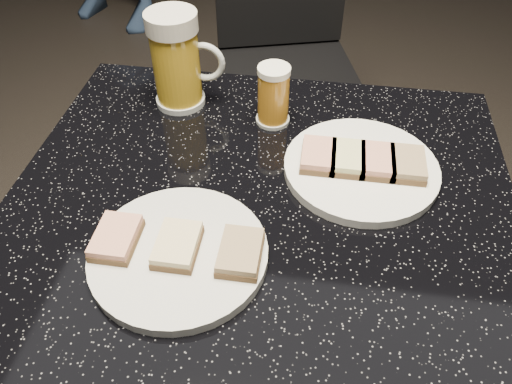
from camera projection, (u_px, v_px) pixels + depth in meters
The scene contains 8 objects.
plate_large at pixel (179, 254), 0.61m from camera, with size 0.22×0.22×0.01m, color silver.
plate_small at pixel (361, 168), 0.72m from camera, with size 0.22×0.22×0.01m, color white.
table at pixel (256, 317), 0.83m from camera, with size 0.70×0.70×0.75m.
beer_mug at pixel (177, 60), 0.80m from camera, with size 0.12×0.08×0.16m.
beer_tumbler at pixel (273, 96), 0.78m from camera, with size 0.05×0.05×0.10m.
chair at pixel (286, 54), 1.47m from camera, with size 0.48×0.48×0.86m.
canapes_on_plate_large at pixel (177, 245), 0.60m from camera, with size 0.20×0.07×0.02m.
canapes_on_plate_small at pixel (363, 160), 0.71m from camera, with size 0.17×0.07×0.02m.
Camera 1 is at (0.07, -0.44, 1.24)m, focal length 35.00 mm.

